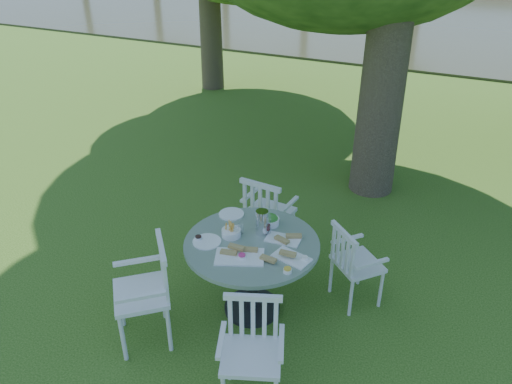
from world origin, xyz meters
TOP-DOWN VIEW (x-y plane):
  - ground at (0.00, 0.00)m, footprint 140.00×140.00m
  - table at (0.35, -0.64)m, footprint 1.28×1.28m
  - chair_ne at (1.18, -0.12)m, footprint 0.61×0.61m
  - chair_nw at (0.07, 0.29)m, footprint 0.53×0.50m
  - chair_sw at (-0.30, -1.35)m, footprint 0.70×0.70m
  - chair_se at (0.78, -1.52)m, footprint 0.59×0.57m
  - tableware at (0.32, -0.55)m, footprint 1.15×0.95m

SIDE VIEW (x-z plane):
  - ground at x=0.00m, z-range 0.00..0.00m
  - chair_ne at x=1.18m, z-range 0.08..0.96m
  - chair_se at x=0.78m, z-range 0.08..1.00m
  - chair_nw at x=0.07m, z-range 0.09..1.07m
  - chair_sw at x=-0.30m, z-range 0.09..1.11m
  - table at x=0.35m, z-range 0.23..1.05m
  - tableware at x=0.32m, z-range 0.75..0.99m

